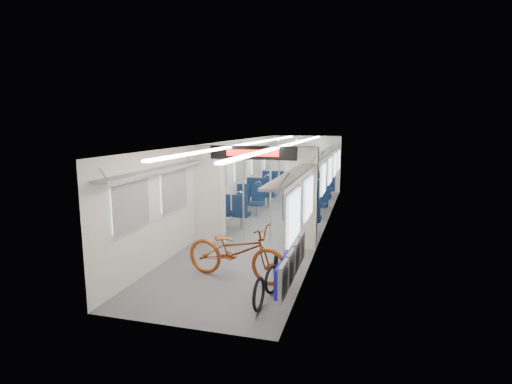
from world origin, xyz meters
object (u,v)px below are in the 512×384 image
seat_bay_near_left (242,204)px  seat_bay_far_left (268,187)px  bicycle (236,251)px  bike_hoop_a (259,296)px  stanchion_near_right (270,194)px  seat_bay_near_right (308,205)px  seat_bay_far_right (320,189)px  flip_bench (292,262)px  bike_hoop_c (276,266)px  stanchion_far_right (296,177)px  stanchion_near_left (243,193)px  bike_hoop_b (272,281)px  stanchion_far_left (279,176)px

seat_bay_near_left → seat_bay_far_left: bearing=90.0°
bicycle → bike_hoop_a: size_ratio=3.76×
seat_bay_far_left → stanchion_near_right: (1.24, -4.81, 0.60)m
seat_bay_near_right → seat_bay_far_right: bearing=90.0°
seat_bay_near_right → bicycle: bearing=-99.0°
flip_bench → bike_hoop_c: size_ratio=4.59×
stanchion_far_right → bike_hoop_a: bearing=-84.8°
bike_hoop_c → seat_bay_near_right: seat_bay_near_right is taller
stanchion_near_right → stanchion_far_right: (0.04, 3.32, 0.00)m
seat_bay_far_right → stanchion_near_left: bearing=-104.9°
bicycle → flip_bench: 1.19m
seat_bay_far_left → seat_bay_near_left: bearing=-90.0°
bike_hoop_b → seat_bay_far_right: size_ratio=0.25×
seat_bay_near_right → stanchion_far_right: bearing=111.5°
seat_bay_near_left → stanchion_far_left: (0.70, 1.74, 0.63)m
seat_bay_near_right → seat_bay_far_left: 3.51m
seat_bay_near_right → stanchion_far_right: 1.70m
seat_bay_near_right → stanchion_near_right: bearing=-108.9°
flip_bench → stanchion_far_left: stanchion_far_left is taller
bicycle → stanchion_near_right: 2.53m
seat_bay_near_right → seat_bay_far_left: size_ratio=1.06×
bicycle → seat_bay_near_left: (-1.19, 4.14, 0.00)m
stanchion_near_left → flip_bench: bearing=-59.5°
stanchion_far_right → seat_bay_near_right: bearing=-68.5°
bicycle → flip_bench: (1.10, -0.45, 0.06)m
flip_bench → bike_hoop_b: 0.48m
flip_bench → stanchion_far_right: (-1.01, 6.21, 0.57)m
flip_bench → stanchion_near_right: (-1.05, 2.89, 0.57)m
bike_hoop_b → stanchion_far_right: bearing=96.3°
seat_bay_far_right → bike_hoop_b: bearing=-89.3°
flip_bench → stanchion_near_left: size_ratio=0.92×
seat_bay_near_right → flip_bench: bearing=-84.9°
flip_bench → stanchion_near_right: 3.13m
stanchion_near_right → stanchion_far_right: bearing=89.3°
bicycle → seat_bay_far_left: bearing=18.6°
bike_hoop_b → seat_bay_far_right: bearing=90.7°
stanchion_far_right → bike_hoop_b: bearing=-83.7°
bike_hoop_b → seat_bay_far_right: seat_bay_far_right is taller
stanchion_near_right → bike_hoop_b: bearing=-75.8°
stanchion_far_right → seat_bay_far_right: bearing=70.1°
bicycle → stanchion_near_right: bearing=8.1°
flip_bench → seat_bay_far_left: 8.03m
bike_hoop_c → stanchion_near_left: 2.72m
seat_bay_far_left → stanchion_far_left: stanchion_far_left is taller
bicycle → stanchion_far_right: 5.80m
bicycle → seat_bay_far_right: size_ratio=0.99×
bike_hoop_b → seat_bay_near_left: size_ratio=0.25×
seat_bay_far_right → stanchion_near_right: (-0.63, -4.94, 0.62)m
seat_bay_near_right → seat_bay_far_left: (-1.87, 2.97, -0.02)m
bike_hoop_b → stanchion_near_left: 3.39m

